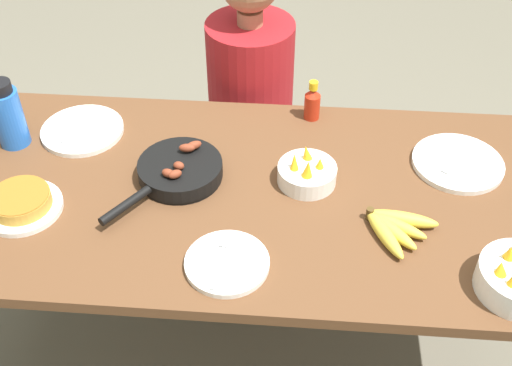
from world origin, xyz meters
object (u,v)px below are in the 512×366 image
object	(u,v)px
banana_bunch	(394,226)
empty_plate_far_left	(82,130)
empty_plate_far_right	(458,163)
frittata_plate_center	(21,203)
skillet	(179,171)
hot_sauce_bottle	(312,102)
fruit_bowl_citrus	(307,173)
water_bottle	(8,115)
empty_plate_near_front	(227,263)
person_figure	(251,131)

from	to	relation	value
banana_bunch	empty_plate_far_left	bearing A→B (deg)	159.27
empty_plate_far_right	frittata_plate_center	bearing A→B (deg)	-166.85
skillet	hot_sauce_bottle	xyz separation A→B (m)	(0.37, 0.32, 0.03)
fruit_bowl_citrus	hot_sauce_bottle	xyz separation A→B (m)	(0.01, 0.31, 0.03)
water_bottle	hot_sauce_bottle	bearing A→B (deg)	12.51
hot_sauce_bottle	empty_plate_far_right	bearing A→B (deg)	-25.25
banana_bunch	empty_plate_near_front	world-z (taller)	banana_bunch
empty_plate_far_left	water_bottle	world-z (taller)	water_bottle
empty_plate_near_front	empty_plate_far_right	distance (m)	0.76
fruit_bowl_citrus	person_figure	bearing A→B (deg)	110.20
frittata_plate_center	water_bottle	xyz separation A→B (m)	(-0.12, 0.28, 0.08)
banana_bunch	empty_plate_far_right	distance (m)	0.35
fruit_bowl_citrus	banana_bunch	bearing A→B (deg)	-37.69
empty_plate_near_front	water_bottle	size ratio (longest dim) A/B	0.99
skillet	empty_plate_near_front	size ratio (longest dim) A/B	1.69
skillet	hot_sauce_bottle	size ratio (longest dim) A/B	2.68
skillet	water_bottle	bearing A→B (deg)	-67.53
person_figure	empty_plate_far_left	bearing A→B (deg)	-141.24
hot_sauce_bottle	water_bottle	bearing A→B (deg)	-167.49
banana_bunch	empty_plate_far_left	xyz separation A→B (m)	(-0.92, 0.35, -0.01)
water_bottle	person_figure	size ratio (longest dim) A/B	0.18
empty_plate_far_right	person_figure	bearing A→B (deg)	144.61
frittata_plate_center	water_bottle	bearing A→B (deg)	113.51
frittata_plate_center	empty_plate_near_front	distance (m)	0.59
banana_bunch	frittata_plate_center	world-z (taller)	frittata_plate_center
frittata_plate_center	fruit_bowl_citrus	bearing A→B (deg)	12.90
frittata_plate_center	skillet	bearing A→B (deg)	21.72
skillet	person_figure	world-z (taller)	person_figure
banana_bunch	water_bottle	world-z (taller)	water_bottle
empty_plate_near_front	person_figure	distance (m)	0.93
skillet	empty_plate_near_front	distance (m)	0.35
water_bottle	hot_sauce_bottle	size ratio (longest dim) A/B	1.60
empty_plate_far_left	empty_plate_near_front	bearing A→B (deg)	-44.61
empty_plate_near_front	empty_plate_far_right	size ratio (longest dim) A/B	0.80
fruit_bowl_citrus	water_bottle	size ratio (longest dim) A/B	0.78
frittata_plate_center	fruit_bowl_citrus	size ratio (longest dim) A/B	1.29
banana_bunch	frittata_plate_center	distance (m)	0.98
skillet	water_bottle	size ratio (longest dim) A/B	1.67
frittata_plate_center	empty_plate_near_front	bearing A→B (deg)	-14.92
water_bottle	empty_plate_far_left	bearing A→B (deg)	18.54
empty_plate_far_right	fruit_bowl_citrus	xyz separation A→B (m)	(-0.44, -0.11, 0.02)
banana_bunch	person_figure	xyz separation A→B (m)	(-0.43, 0.74, -0.28)
skillet	water_bottle	xyz separation A→B (m)	(-0.52, 0.12, 0.07)
skillet	empty_plate_near_front	xyz separation A→B (m)	(0.17, -0.31, -0.02)
skillet	fruit_bowl_citrus	distance (m)	0.36
empty_plate_far_left	fruit_bowl_citrus	world-z (taller)	fruit_bowl_citrus
frittata_plate_center	person_figure	xyz separation A→B (m)	(0.55, 0.73, -0.29)
fruit_bowl_citrus	empty_plate_near_front	bearing A→B (deg)	-120.14
water_bottle	skillet	bearing A→B (deg)	-13.37
empty_plate_far_right	fruit_bowl_citrus	world-z (taller)	fruit_bowl_citrus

